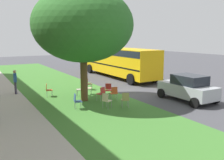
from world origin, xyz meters
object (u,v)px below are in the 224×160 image
street_tree (83,25)px  chair_9 (88,83)px  chair_2 (108,89)px  chair_0 (77,100)px  chair_6 (81,88)px  parked_car (188,88)px  chair_3 (125,99)px  chair_5 (101,93)px  chair_8 (48,89)px  chair_4 (106,100)px  chair_7 (114,92)px  pedestrian_0 (15,81)px  chair_1 (90,87)px  school_bus (119,60)px

street_tree → chair_9: street_tree is taller
chair_2 → chair_9: 2.70m
chair_0 → chair_6: 3.17m
street_tree → parked_car: bearing=-120.8°
chair_3 → chair_9: bearing=-2.2°
chair_5 → chair_6: 1.99m
chair_0 → chair_6: (2.83, -1.43, 0.00)m
chair_2 → street_tree: bearing=94.6°
chair_6 → chair_8: (0.88, 1.97, 0.00)m
chair_3 → chair_4: 1.08m
chair_8 → chair_4: bearing=-155.6°
chair_2 → chair_9: bearing=5.4°
chair_4 → chair_7: (1.36, -1.29, 0.00)m
chair_8 → pedestrian_0: 2.65m
chair_9 → parked_car: size_ratio=0.24×
chair_1 → school_bus: 7.93m
chair_2 → chair_8: size_ratio=1.00×
chair_4 → chair_7: bearing=-43.5°
chair_7 → chair_9: same height
chair_7 → chair_0: bearing=103.2°
chair_6 → parked_car: (-4.61, -5.25, 0.32)m
chair_6 → chair_7: same height
chair_6 → parked_car: size_ratio=0.24×
street_tree → chair_4: street_tree is taller
chair_7 → parked_car: (-2.42, -3.92, 0.32)m
chair_9 → pedestrian_0: size_ratio=0.52×
chair_2 → chair_5: size_ratio=1.00×
pedestrian_0 → chair_4: bearing=-149.5°
chair_0 → chair_7: size_ratio=1.00×
chair_1 → chair_9: 1.57m
chair_5 → chair_3: bearing=-167.9°
chair_8 → school_bus: 9.61m
street_tree → chair_3: 5.08m
chair_2 → chair_7: bearing=169.9°
chair_9 → school_bus: size_ratio=0.08×
chair_2 → chair_6: size_ratio=1.00×
chair_6 → chair_5: bearing=-162.1°
street_tree → chair_1: size_ratio=7.85×
chair_3 → chair_5: same height
chair_2 → chair_6: (1.15, 1.52, 0.00)m
chair_4 → chair_5: 1.75m
chair_1 → chair_4: 3.67m
chair_5 → chair_8: bearing=42.9°
chair_3 → chair_9: 5.47m
chair_5 → chair_7: 0.78m
chair_3 → parked_car: size_ratio=0.24×
chair_9 → pedestrian_0: bearing=75.4°
chair_0 → school_bus: bearing=-43.4°
chair_6 → street_tree: bearing=167.1°
chair_0 → chair_7: same height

